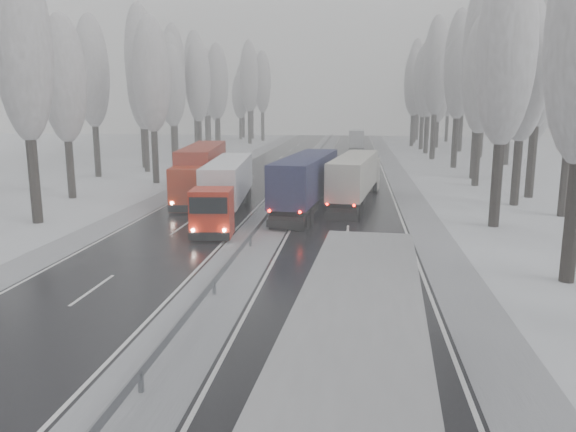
% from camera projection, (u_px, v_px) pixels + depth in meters
% --- Properties ---
extents(carriageway_right, '(7.50, 200.00, 0.03)m').
position_uv_depth(carriageway_right, '(349.00, 214.00, 39.94)').
color(carriageway_right, black).
rests_on(carriageway_right, ground).
extents(carriageway_left, '(7.50, 200.00, 0.03)m').
position_uv_depth(carriageway_left, '(205.00, 210.00, 41.18)').
color(carriageway_left, black).
rests_on(carriageway_left, ground).
extents(median_slush, '(3.00, 200.00, 0.04)m').
position_uv_depth(median_slush, '(276.00, 212.00, 40.56)').
color(median_slush, '#A5A7AD').
rests_on(median_slush, ground).
extents(shoulder_right, '(2.40, 200.00, 0.04)m').
position_uv_depth(shoulder_right, '(420.00, 215.00, 39.36)').
color(shoulder_right, '#A5A7AD').
rests_on(shoulder_right, ground).
extents(shoulder_left, '(2.40, 200.00, 0.04)m').
position_uv_depth(shoulder_left, '(141.00, 209.00, 41.76)').
color(shoulder_left, '#A5A7AD').
rests_on(shoulder_left, ground).
extents(median_guardrail, '(0.12, 200.00, 0.76)m').
position_uv_depth(median_guardrail, '(276.00, 204.00, 40.43)').
color(median_guardrail, slate).
rests_on(median_guardrail, ground).
extents(tree_18, '(3.60, 3.60, 16.58)m').
position_uv_depth(tree_18, '(506.00, 53.00, 33.86)').
color(tree_18, black).
rests_on(tree_18, ground).
extents(tree_19, '(3.60, 3.60, 14.57)m').
position_uv_depth(tree_19, '(575.00, 78.00, 37.35)').
color(tree_19, black).
rests_on(tree_19, ground).
extents(tree_20, '(3.60, 3.60, 15.71)m').
position_uv_depth(tree_20, '(525.00, 70.00, 41.48)').
color(tree_20, black).
rests_on(tree_20, ground).
extents(tree_21, '(3.60, 3.60, 18.62)m').
position_uv_depth(tree_21, '(541.00, 49.00, 44.74)').
color(tree_21, black).
rests_on(tree_21, ground).
extents(tree_22, '(3.60, 3.60, 15.86)m').
position_uv_depth(tree_22, '(482.00, 76.00, 51.72)').
color(tree_22, black).
rests_on(tree_22, ground).
extents(tree_23, '(3.60, 3.60, 13.55)m').
position_uv_depth(tree_23, '(538.00, 93.00, 55.16)').
color(tree_23, black).
rests_on(tree_23, ground).
extents(tree_24, '(3.60, 3.60, 20.49)m').
position_uv_depth(tree_24, '(481.00, 48.00, 56.31)').
color(tree_24, black).
rests_on(tree_24, ground).
extents(tree_25, '(3.60, 3.60, 19.44)m').
position_uv_depth(tree_25, '(540.00, 57.00, 59.52)').
color(tree_25, black).
rests_on(tree_25, ground).
extents(tree_26, '(3.60, 3.60, 18.78)m').
position_uv_depth(tree_26, '(459.00, 66.00, 66.54)').
color(tree_26, black).
rests_on(tree_26, ground).
extents(tree_27, '(3.60, 3.60, 17.62)m').
position_uv_depth(tree_27, '(512.00, 74.00, 69.73)').
color(tree_27, black).
rests_on(tree_27, ground).
extents(tree_28, '(3.60, 3.60, 19.62)m').
position_uv_depth(tree_28, '(436.00, 67.00, 76.98)').
color(tree_28, black).
rests_on(tree_28, ground).
extents(tree_29, '(3.60, 3.60, 18.11)m').
position_uv_depth(tree_29, '(485.00, 75.00, 80.19)').
color(tree_29, black).
rests_on(tree_29, ground).
extents(tree_30, '(3.60, 3.60, 17.86)m').
position_uv_depth(tree_30, '(429.00, 78.00, 86.66)').
color(tree_30, black).
rests_on(tree_30, ground).
extents(tree_31, '(3.60, 3.60, 18.58)m').
position_uv_depth(tree_31, '(464.00, 76.00, 89.76)').
color(tree_31, black).
rests_on(tree_31, ground).
extents(tree_32, '(3.60, 3.60, 17.33)m').
position_uv_depth(tree_32, '(424.00, 82.00, 94.02)').
color(tree_32, black).
rests_on(tree_32, ground).
extents(tree_33, '(3.60, 3.60, 14.33)m').
position_uv_depth(tree_33, '(439.00, 94.00, 97.93)').
color(tree_33, black).
rests_on(tree_33, ground).
extents(tree_34, '(3.60, 3.60, 17.63)m').
position_uv_depth(tree_34, '(414.00, 83.00, 101.01)').
color(tree_34, black).
rests_on(tree_34, ground).
extents(tree_35, '(3.60, 3.60, 18.25)m').
position_uv_depth(tree_35, '(463.00, 81.00, 103.74)').
color(tree_35, black).
rests_on(tree_35, ground).
extents(tree_36, '(3.60, 3.60, 20.23)m').
position_uv_depth(tree_36, '(416.00, 76.00, 110.11)').
color(tree_36, black).
rests_on(tree_36, ground).
extents(tree_37, '(3.60, 3.60, 16.37)m').
position_uv_depth(tree_37, '(449.00, 89.00, 113.66)').
color(tree_37, black).
rests_on(tree_37, ground).
extents(tree_38, '(3.60, 3.60, 17.97)m').
position_uv_depth(tree_38, '(419.00, 85.00, 120.47)').
color(tree_38, black).
rests_on(tree_38, ground).
extents(tree_39, '(3.60, 3.60, 16.19)m').
position_uv_depth(tree_39, '(430.00, 91.00, 124.26)').
color(tree_39, black).
rests_on(tree_39, ground).
extents(tree_58, '(3.60, 3.60, 17.21)m').
position_uv_depth(tree_58, '(22.00, 48.00, 34.87)').
color(tree_58, black).
rests_on(tree_58, ground).
extents(tree_60, '(3.60, 3.60, 14.84)m').
position_uv_depth(tree_60, '(64.00, 80.00, 44.85)').
color(tree_60, black).
rests_on(tree_60, ground).
extents(tree_61, '(3.60, 3.60, 13.95)m').
position_uv_depth(tree_61, '(25.00, 89.00, 49.54)').
color(tree_61, black).
rests_on(tree_61, ground).
extents(tree_62, '(3.60, 3.60, 16.04)m').
position_uv_depth(tree_62, '(151.00, 75.00, 53.53)').
color(tree_62, black).
rests_on(tree_62, ground).
extents(tree_63, '(3.60, 3.60, 16.88)m').
position_uv_depth(tree_63, '(92.00, 72.00, 58.25)').
color(tree_63, black).
rests_on(tree_63, ground).
extents(tree_64, '(3.60, 3.60, 15.42)m').
position_uv_depth(tree_64, '(143.00, 83.00, 62.86)').
color(tree_64, black).
rests_on(tree_64, ground).
extents(tree_65, '(3.60, 3.60, 19.48)m').
position_uv_depth(tree_65, '(140.00, 62.00, 66.46)').
color(tree_65, black).
rests_on(tree_65, ground).
extents(tree_66, '(3.60, 3.60, 15.23)m').
position_uv_depth(tree_66, '(172.00, 87.00, 72.25)').
color(tree_66, black).
rests_on(tree_66, ground).
extents(tree_67, '(3.60, 3.60, 17.09)m').
position_uv_depth(tree_67, '(171.00, 79.00, 76.07)').
color(tree_67, black).
rests_on(tree_67, ground).
extents(tree_68, '(3.60, 3.60, 16.65)m').
position_uv_depth(tree_68, '(198.00, 81.00, 78.47)').
color(tree_68, black).
rests_on(tree_68, ground).
extents(tree_69, '(3.60, 3.60, 19.35)m').
position_uv_depth(tree_69, '(173.00, 71.00, 82.59)').
color(tree_69, black).
rests_on(tree_69, ground).
extents(tree_70, '(3.60, 3.60, 17.09)m').
position_uv_depth(tree_70, '(217.00, 82.00, 88.19)').
color(tree_70, black).
rests_on(tree_70, ground).
extents(tree_71, '(3.60, 3.60, 19.61)m').
position_uv_depth(tree_71, '(195.00, 73.00, 92.33)').
color(tree_71, black).
rests_on(tree_71, ground).
extents(tree_72, '(3.60, 3.60, 15.11)m').
position_uv_depth(tree_72, '(216.00, 92.00, 97.84)').
color(tree_72, black).
rests_on(tree_72, ground).
extents(tree_73, '(3.60, 3.60, 17.22)m').
position_uv_depth(tree_73, '(206.00, 84.00, 101.81)').
color(tree_73, black).
rests_on(tree_73, ground).
extents(tree_74, '(3.60, 3.60, 19.68)m').
position_uv_depth(tree_74, '(249.00, 77.00, 107.32)').
color(tree_74, black).
rests_on(tree_74, ground).
extents(tree_75, '(3.60, 3.60, 18.60)m').
position_uv_depth(tree_75, '(208.00, 82.00, 112.42)').
color(tree_75, black).
rests_on(tree_75, ground).
extents(tree_76, '(3.60, 3.60, 18.55)m').
position_uv_depth(tree_76, '(262.00, 83.00, 116.48)').
color(tree_76, black).
rests_on(tree_76, ground).
extents(tree_77, '(3.60, 3.60, 14.32)m').
position_uv_depth(tree_77, '(240.00, 96.00, 121.56)').
color(tree_77, black).
rests_on(tree_77, ground).
extents(tree_78, '(3.60, 3.60, 19.55)m').
position_uv_depth(tree_78, '(252.00, 81.00, 123.18)').
color(tree_78, black).
rests_on(tree_78, ground).
extents(tree_79, '(3.60, 3.60, 17.07)m').
position_uv_depth(tree_79, '(243.00, 89.00, 127.71)').
color(tree_79, black).
rests_on(tree_79, ground).
extents(truck_grey_tarp, '(3.31, 15.53, 3.96)m').
position_uv_depth(truck_grey_tarp, '(360.00, 360.00, 12.10)').
color(truck_grey_tarp, '#525258').
rests_on(truck_grey_tarp, ground).
extents(truck_blue_box, '(4.21, 16.06, 4.08)m').
position_uv_depth(truck_blue_box, '(309.00, 178.00, 40.94)').
color(truck_blue_box, '#1D234A').
rests_on(truck_blue_box, ground).
extents(truck_cream_box, '(4.21, 15.05, 3.83)m').
position_uv_depth(truck_cream_box, '(356.00, 175.00, 43.64)').
color(truck_cream_box, '#A9A696').
rests_on(truck_cream_box, ground).
extents(box_truck_distant, '(2.72, 8.44, 3.13)m').
position_uv_depth(box_truck_distant, '(357.00, 138.00, 99.92)').
color(box_truck_distant, silver).
rests_on(box_truck_distant, ground).
extents(truck_red_white, '(3.75, 14.89, 3.79)m').
position_uv_depth(truck_red_white, '(227.00, 185.00, 38.91)').
color(truck_red_white, red).
rests_on(truck_red_white, ground).
extents(truck_red_red, '(4.68, 16.54, 4.21)m').
position_uv_depth(truck_red_red, '(201.00, 168.00, 46.93)').
color(truck_red_red, '#9D1F09').
rests_on(truck_red_red, ground).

